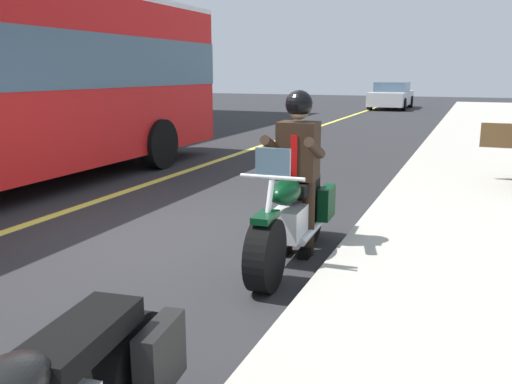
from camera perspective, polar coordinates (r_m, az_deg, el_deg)
ground_plane at (r=6.38m, az=-9.11°, el=-4.90°), size 80.00×80.00×0.00m
lane_center_stripe at (r=7.59m, az=-22.13°, el=-2.80°), size 60.00×0.16×0.01m
motorcycle_main at (r=5.47m, az=3.90°, el=-2.79°), size 2.22×0.65×1.26m
rider_main at (r=5.53m, az=4.50°, el=3.56°), size 0.64×0.57×1.74m
car_silver at (r=29.82m, az=14.34°, el=10.00°), size 4.60×1.92×1.40m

